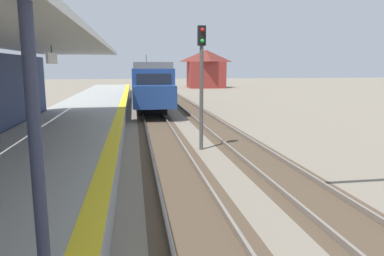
% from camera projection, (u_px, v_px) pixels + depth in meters
% --- Properties ---
extents(station_platform, '(5.00, 80.00, 0.91)m').
position_uv_depth(station_platform, '(62.00, 141.00, 15.08)').
color(station_platform, '#999993').
rests_on(station_platform, ground).
extents(track_pair_nearest_platform, '(2.34, 120.00, 0.16)m').
position_uv_depth(track_pair_nearest_platform, '(160.00, 131.00, 19.74)').
color(track_pair_nearest_platform, '#4C3D2D').
rests_on(track_pair_nearest_platform, ground).
extents(track_pair_middle, '(2.34, 120.00, 0.16)m').
position_uv_depth(track_pair_middle, '(219.00, 129.00, 20.28)').
color(track_pair_middle, '#4C3D2D').
rests_on(track_pair_middle, ground).
extents(approaching_train, '(2.93, 19.60, 4.76)m').
position_uv_depth(approaching_train, '(148.00, 82.00, 32.39)').
color(approaching_train, navy).
rests_on(approaching_train, ground).
extents(rail_signal_post, '(0.32, 0.34, 5.20)m').
position_uv_depth(rail_signal_post, '(202.00, 75.00, 14.92)').
color(rail_signal_post, '#4C4C4C').
rests_on(rail_signal_post, ground).
extents(distant_trackside_house, '(6.60, 5.28, 6.40)m').
position_uv_depth(distant_trackside_house, '(206.00, 68.00, 60.86)').
color(distant_trackside_house, maroon).
rests_on(distant_trackside_house, ground).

